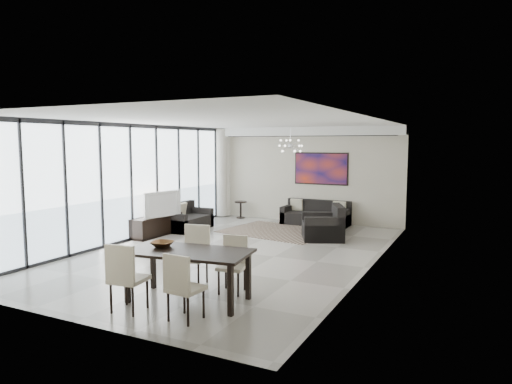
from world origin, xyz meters
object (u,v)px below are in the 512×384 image
Objects in this scene: coffee_table at (324,224)px; tv_console at (157,225)px; television at (160,204)px; dining_table at (188,256)px; sofa_main at (316,217)px.

coffee_table is 4.52m from tv_console.
television reaches higher than dining_table.
tv_console is at bearing 133.86° from dining_table.
sofa_main is 4.64m from television.
sofa_main reaches higher than tv_console.
dining_table is at bearing -91.30° from coffee_table.
tv_console is (-3.80, -2.45, 0.06)m from coffee_table.
dining_table is at bearing -86.75° from sofa_main.
television is (-3.10, -3.40, 0.61)m from sofa_main.
sofa_main is 7.19m from dining_table.
coffee_table is 0.50× the size of dining_table.
coffee_table is at bearing 88.70° from dining_table.
sofa_main reaches higher than coffee_table.
sofa_main is at bearing 121.25° from coffee_table.
coffee_table is 6.28m from dining_table.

